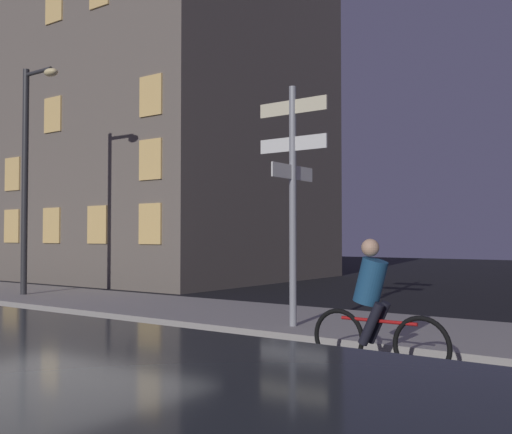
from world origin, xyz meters
The scene contains 5 objects.
sidewalk_kerb centered at (0.00, 6.58, 0.07)m, with size 40.00×3.22×0.14m, color #9E9991.
signpost centered at (-0.85, 5.67, 2.51)m, with size 1.32×1.25×4.03m.
street_lamp centered at (-9.17, 6.16, 3.58)m, with size 1.36×0.28×5.84m.
cyclist centered at (1.39, 3.97, 0.75)m, with size 1.82×0.34×1.61m.
building_left_block centered at (-12.90, 14.38, 7.17)m, with size 11.80×9.79×14.34m.
Camera 1 is at (4.49, -2.80, 1.64)m, focal length 41.75 mm.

